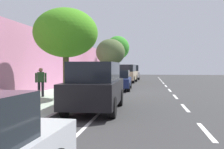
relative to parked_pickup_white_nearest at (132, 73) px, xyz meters
The scene contains 16 objects.
ground 17.07m from the parked_pickup_white_nearest, 91.84° to the left, with size 73.89×73.89×0.00m, color #303030.
sidewalk 17.33m from the parked_pickup_white_nearest, 79.80° to the left, with size 3.76×46.18×0.13m, color #9CB29A.
curb_edge 17.10m from the parked_pickup_white_nearest, 86.28° to the left, with size 0.16×46.18×0.13m, color gray.
lane_stripe_centre 16.53m from the parked_pickup_white_nearest, 103.44° to the left, with size 0.14×44.20×0.01m.
lane_stripe_bike_edge 17.07m from the parked_pickup_white_nearest, 91.22° to the left, with size 0.12×46.18×0.01m, color white.
building_facade 17.86m from the parked_pickup_white_nearest, 73.04° to the left, with size 0.50×46.18×4.27m, color #BB7094.
parked_pickup_white_nearest is the anchor object (origin of this frame).
parked_suv_tan_second 7.00m from the parked_pickup_white_nearest, 89.05° to the left, with size 2.17×4.80×1.99m.
parked_sedan_dark_blue_mid 16.20m from the parked_pickup_white_nearest, 89.98° to the left, with size 1.93×4.45×1.52m.
parked_suv_black_far 25.70m from the parked_pickup_white_nearest, 90.23° to the left, with size 2.03×4.73×1.99m.
bicycle_at_curb 20.56m from the parked_pickup_white_nearest, 88.21° to the left, with size 1.78×0.46×0.79m.
cyclist_with_backpack 20.11m from the parked_pickup_white_nearest, 87.52° to the left, with size 0.41×0.62×1.60m.
street_tree_near_cyclist 4.14m from the parked_pickup_white_nearest, 20.08° to the right, with size 3.33×3.33×5.94m.
street_tree_mid_block 7.01m from the parked_pickup_white_nearest, 71.29° to the left, with size 3.35×3.35×4.82m.
street_tree_far_end 23.00m from the parked_pickup_white_nearest, 84.72° to the left, with size 3.39×3.39×4.75m.
pedestrian_on_phone 22.68m from the parked_pickup_white_nearest, 80.70° to the left, with size 0.59×0.34×1.60m.
Camera 1 is at (-1.69, 19.18, 1.83)m, focal length 42.15 mm.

